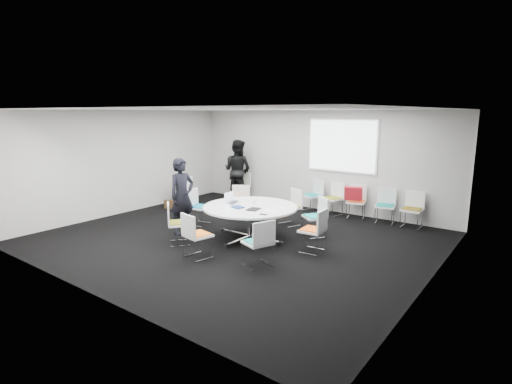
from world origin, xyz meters
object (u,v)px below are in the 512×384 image
Objects in this scene: chair_ring_b at (315,224)px; chair_ring_d at (240,209)px; chair_ring_e at (199,214)px; maroon_bag at (183,184)px; chair_back_a at (312,202)px; chair_ring_c at (290,214)px; chair_back_c at (356,208)px; chair_back_d at (385,213)px; laptop at (235,203)px; chair_person_back at (241,191)px; chair_spare_left at (183,196)px; person_back at (238,171)px; chair_ring_g at (198,244)px; brown_bag at (171,204)px; chair_ring_f at (179,231)px; chair_ring_h at (258,252)px; chair_ring_a at (313,239)px; chair_back_b at (332,205)px; cup at (254,202)px; chair_back_e at (412,217)px; conference_table at (250,215)px; person_main at (182,196)px.

chair_ring_b is 1.00× the size of chair_ring_d.
chair_ring_e is 2.36m from maroon_bag.
chair_back_a is 2.20× the size of maroon_bag.
chair_ring_b is 1.04m from chair_ring_c.
chair_ring_d is 1.00× the size of chair_ring_e.
chair_back_c is at bearing -57.54° from chair_ring_b.
chair_back_c is 1.00× the size of chair_back_d.
chair_person_back is at bearing 19.17° from laptop.
person_back is at bearing -15.02° from chair_spare_left.
laptop is at bearing 114.91° from chair_ring_g.
chair_back_c is 5.21m from brown_bag.
chair_ring_f is (0.17, -2.27, 0.00)m from chair_ring_d.
chair_ring_f is at bearing -38.64° from brown_bag.
person_back is at bearing 55.54° from maroon_bag.
brown_bag is at bearing 54.90° from chair_back_a.
chair_ring_e is 3.10m from chair_ring_h.
person_back is (-4.19, 2.78, 0.68)m from chair_ring_a.
chair_ring_h is (0.98, -2.66, 0.00)m from chair_ring_c.
chair_back_b is 2.20× the size of maroon_bag.
chair_spare_left is at bearing 72.64° from chair_person_back.
brown_bag is at bearing 169.24° from cup.
chair_ring_d is 1.00× the size of chair_back_b.
chair_back_a is (-1.22, 4.23, 0.00)m from chair_ring_h.
maroon_bag is at bearing 35.94° from chair_back_b.
chair_back_b is at bearing 133.84° from chair_ring_e.
chair_ring_g is at bearing -34.69° from brown_bag.
chair_back_a is (1.58, 2.90, 0.00)m from chair_ring_e.
chair_back_e is 2.44× the size of brown_bag.
chair_ring_g is at bearing -92.76° from conference_table.
chair_back_b is at bearing 0.18° from chair_back_e.
chair_back_d is (2.94, 4.18, 0.00)m from chair_ring_f.
chair_ring_g is 4.61m from chair_spare_left.
person_main is (-1.40, 0.94, 0.59)m from chair_ring_g.
chair_ring_b is 2.53m from chair_back_e.
chair_back_c is at bearing -52.60° from chair_spare_left.
chair_ring_d is at bearing 65.71° from chair_ring_h.
conference_table is 1.47m from chair_ring_c.
maroon_bag is (-2.15, 2.02, -0.25)m from person_main.
cup is (-2.01, -2.79, 0.50)m from chair_back_d.
chair_back_c is (0.67, 0.02, 0.00)m from chair_back_b.
chair_back_d is (0.43, 2.94, 0.00)m from chair_ring_a.
chair_ring_a is 1.00× the size of chair_back_c.
chair_person_back is (-2.66, 2.99, -0.24)m from conference_table.
chair_person_back is at bearing 66.91° from brown_bag.
laptop is (2.21, -2.96, 0.47)m from chair_person_back.
conference_table is at bearing 87.41° from chair_ring_a.
person_main reaches higher than chair_back_b.
chair_back_e is 5.27m from chair_person_back.
chair_back_b reaches higher than laptop.
person_back is at bearing 52.37° from chair_ring_a.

